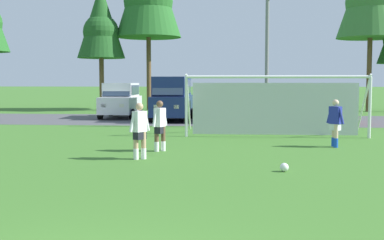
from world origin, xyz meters
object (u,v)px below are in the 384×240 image
at_px(soccer_goal, 275,105).
at_px(street_lamp, 271,46).
at_px(parked_car_slot_center_right, 328,102).
at_px(parked_car_slot_left, 172,97).
at_px(player_midfield_center, 140,131).
at_px(player_defender_far, 160,126).
at_px(parked_car_slot_far_left, 121,100).
at_px(player_striker_near, 335,123).
at_px(soccer_ball, 284,167).
at_px(parked_car_slot_center, 266,101).
at_px(parked_car_slot_center_left, 216,106).

xyz_separation_m(soccer_goal, street_lamp, (0.01, 3.40, 2.68)).
bearing_deg(parked_car_slot_center_right, parked_car_slot_left, 177.76).
distance_m(player_midfield_center, street_lamp, 11.57).
bearing_deg(parked_car_slot_center_right, player_midfield_center, -119.32).
xyz_separation_m(player_defender_far, parked_car_slot_far_left, (-4.76, 14.35, 0.29)).
bearing_deg(street_lamp, player_striker_near, -75.73).
xyz_separation_m(soccer_goal, player_midfield_center, (-4.37, -6.84, -0.47)).
bearing_deg(player_defender_far, soccer_ball, -41.71).
bearing_deg(player_striker_near, parked_car_slot_far_left, 129.66).
xyz_separation_m(player_striker_near, parked_car_slot_far_left, (-10.60, 12.78, 0.29)).
bearing_deg(player_striker_near, parked_car_slot_center_right, 81.24).
bearing_deg(soccer_ball, street_lamp, 88.15).
relative_size(soccer_ball, parked_car_slot_center_right, 0.05).
bearing_deg(parked_car_slot_left, parked_car_slot_far_left, 152.30).
bearing_deg(parked_car_slot_left, street_lamp, -36.59).
distance_m(player_defender_far, parked_car_slot_far_left, 15.13).
bearing_deg(player_midfield_center, player_striker_near, 27.87).
distance_m(parked_car_slot_left, parked_car_slot_center_right, 8.77).
bearing_deg(soccer_goal, player_striker_near, -63.59).
xyz_separation_m(soccer_goal, parked_car_slot_center_right, (3.42, 7.02, -0.18)).
relative_size(parked_car_slot_center, parked_car_slot_center_right, 1.00).
bearing_deg(parked_car_slot_far_left, player_midfield_center, -74.51).
height_order(soccer_ball, player_midfield_center, player_midfield_center).
bearing_deg(parked_car_slot_center, player_striker_near, -81.57).
bearing_deg(street_lamp, soccer_goal, -90.09).
height_order(soccer_goal, street_lamp, street_lamp).
bearing_deg(player_striker_near, parked_car_slot_left, 123.03).
relative_size(soccer_goal, parked_car_slot_center_left, 1.76).
distance_m(player_midfield_center, parked_car_slot_far_left, 16.64).
relative_size(soccer_goal, parked_car_slot_center, 1.60).
xyz_separation_m(parked_car_slot_left, parked_car_slot_center, (5.39, 0.71, -0.23)).
bearing_deg(player_midfield_center, parked_car_slot_center_left, 83.55).
relative_size(parked_car_slot_far_left, parked_car_slot_left, 0.97).
bearing_deg(player_defender_far, player_midfield_center, -100.78).
bearing_deg(player_defender_far, soccer_goal, 51.90).
relative_size(parked_car_slot_center_left, parked_car_slot_center_right, 0.91).
bearing_deg(parked_car_slot_center_right, street_lamp, -133.27).
distance_m(player_striker_near, parked_car_slot_center, 11.80).
distance_m(soccer_ball, player_defender_far, 4.97).
distance_m(parked_car_slot_far_left, parked_car_slot_center, 8.94).
height_order(soccer_ball, parked_car_slot_center_left, parked_car_slot_center_left).
xyz_separation_m(player_midfield_center, parked_car_slot_left, (-0.97, 14.21, 0.52)).
bearing_deg(parked_car_slot_center_right, parked_car_slot_far_left, 169.96).
bearing_deg(parked_car_slot_center_left, parked_car_slot_far_left, 161.00).
height_order(player_defender_far, street_lamp, street_lamp).
relative_size(parked_car_slot_left, parked_car_slot_center, 1.03).
height_order(soccer_goal, player_midfield_center, soccer_goal).
xyz_separation_m(player_striker_near, player_defender_far, (-5.83, -1.57, 0.00)).
bearing_deg(player_defender_far, player_striker_near, 15.11).
bearing_deg(soccer_goal, parked_car_slot_center_left, 111.41).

